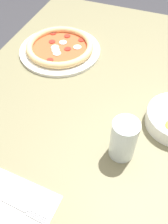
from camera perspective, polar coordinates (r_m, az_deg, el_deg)
name	(u,v)px	position (r m, az deg, el deg)	size (l,w,h in m)	color
ground_plane	(101,200)	(1.48, 4.01, -19.38)	(8.00, 8.00, 0.00)	#333338
dining_table	(112,125)	(0.88, 6.34, -3.08)	(1.32, 1.04, 0.77)	#706B4C
pizza	(60,48)	(1.03, -5.53, 14.41)	(0.32, 0.32, 0.04)	white
napkin	(7,217)	(0.65, -17.13, -21.94)	(0.20, 0.20, 0.00)	white
fork	(13,204)	(0.66, -15.96, -19.62)	(0.02, 0.18, 0.00)	silver
glass	(124,139)	(0.66, 9.02, -6.20)	(0.07, 0.07, 0.13)	silver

